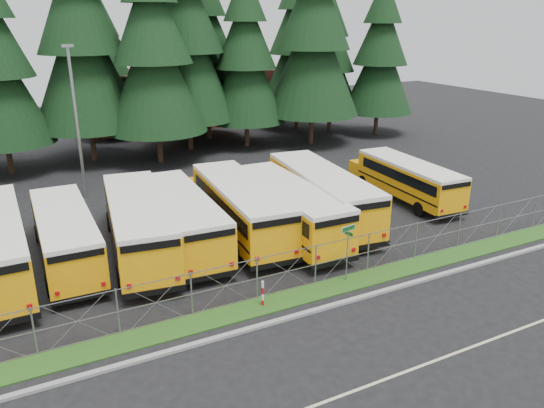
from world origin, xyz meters
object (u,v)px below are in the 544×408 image
Objects in this scene: bus_3 at (180,220)px; bus_1 at (65,237)px; bus_east at (405,181)px; bus_4 at (239,209)px; bus_2 at (138,226)px; bus_6 at (319,195)px; light_standard at (76,118)px; street_sign at (348,241)px; bus_5 at (285,209)px; striped_bollard at (263,294)px.

bus_1 is at bearing 177.66° from bus_3.
bus_3 is 1.11× the size of bus_east.
bus_1 is 1.05× the size of bus_east.
bus_2 is at bearing -175.68° from bus_4.
bus_3 reaches higher than bus_1.
light_standard is (-11.93, 11.05, 3.89)m from bus_6.
bus_1 is 11.33m from light_standard.
bus_5 is at bearing 88.68° from street_sign.
bus_1 is at bearing -176.41° from bus_6.
bus_5 is (7.99, -1.22, -0.04)m from bus_2.
bus_1 is 3.57m from bus_2.
bus_2 is 5.66m from bus_4.
bus_6 is 10.71m from striped_bollard.
striped_bollard is (-7.54, -7.54, -1.01)m from bus_6.
bus_4 is 12.46m from bus_east.
bus_4 is 9.95× the size of striped_bollard.
bus_4 is at bearing -175.52° from bus_6.
striped_bollard is at bearing -79.14° from bus_3.
bus_east is at bearing 6.54° from bus_4.
bus_3 is 15.85m from bus_east.
light_standard reaches higher than bus_5.
bus_6 reaches higher than bus_1.
street_sign is 0.28× the size of light_standard.
bus_1 is 0.88× the size of bus_6.
bus_3 is 0.93× the size of bus_6.
bus_east is at bearing -28.50° from light_standard.
bus_4 is at bearing -58.25° from light_standard.
light_standard is at bearing 110.09° from bus_3.
bus_3 reaches higher than striped_bollard.
bus_6 is at bearing 1.45° from bus_3.
bus_east is 8.60× the size of striped_bollard.
bus_4 is 7.81m from street_sign.
bus_east is 16.90m from striped_bollard.
bus_3 is 3.39m from bus_4.
bus_5 reaches higher than bus_east.
street_sign is (-10.26, -7.93, 0.68)m from bus_east.
bus_1 is 0.95× the size of bus_3.
bus_4 is (5.66, -0.02, -0.01)m from bus_2.
bus_1 is 14.42m from bus_6.
bus_1 is 21.64m from bus_east.
bus_4 is at bearing -174.39° from bus_east.
bus_5 is 1.15× the size of light_standard.
bus_3 is 4.07× the size of street_sign.
bus_5 is 4.16× the size of street_sign.
striped_bollard is (6.86, -8.32, -0.82)m from bus_1.
bus_4 reaches higher than bus_1.
bus_5 is (11.52, -1.77, 0.11)m from bus_1.
bus_5 is 15.58m from light_standard.
striped_bollard is 0.12× the size of light_standard.
bus_2 is 1.03× the size of bus_5.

